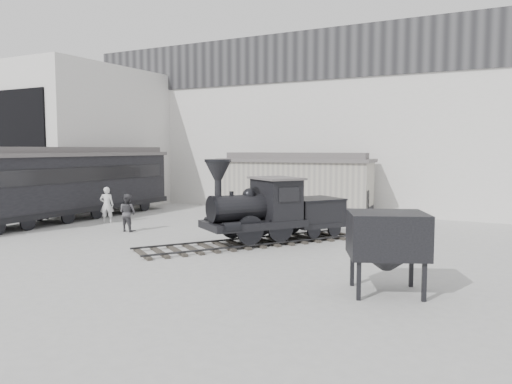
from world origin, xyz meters
The scene contains 9 objects.
ground centered at (0.00, 0.00, 0.00)m, with size 90.00×90.00×0.00m, color #9E9E9B.
north_wall centered at (0.00, 14.98, 5.55)m, with size 34.00×2.51×11.00m.
west_pavilion centered at (-14.50, 9.96, 4.49)m, with size 7.00×12.11×9.00m.
locomotive centered at (1.95, 3.41, 1.25)m, with size 7.21×9.04×3.39m.
boxcar centered at (-0.42, 11.69, 1.92)m, with size 9.13×3.54×3.66m.
passenger_coach centered at (-10.65, 4.77, 2.03)m, with size 3.04×13.75×3.67m.
visitor_a centered at (-8.00, 4.43, 0.95)m, with size 0.69×0.46×1.90m, color silver.
visitor_b centered at (-5.21, 2.91, 0.89)m, with size 0.86×0.67×1.78m, color #454348.
coal_hopper centered at (7.92, -1.60, 1.43)m, with size 2.50×2.32×2.20m.
Camera 1 is at (10.91, -14.89, 3.89)m, focal length 35.00 mm.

